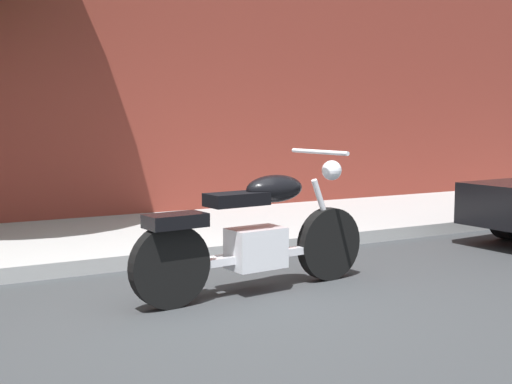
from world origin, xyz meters
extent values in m
plane|color=#303335|center=(0.00, 0.00, 0.00)|extent=(60.00, 60.00, 0.00)
cube|color=#969696|center=(0.00, 2.87, 0.07)|extent=(18.88, 2.52, 0.14)
cylinder|color=black|center=(1.16, 0.46, 0.31)|extent=(0.63, 0.17, 0.62)
cylinder|color=black|center=(-0.35, 0.31, 0.31)|extent=(0.63, 0.17, 0.62)
cube|color=silver|center=(0.41, 0.38, 0.36)|extent=(0.47, 0.32, 0.32)
cube|color=silver|center=(0.41, 0.38, 0.29)|extent=(1.37, 0.22, 0.06)
ellipsoid|color=black|center=(0.59, 0.40, 0.82)|extent=(0.54, 0.31, 0.22)
cube|color=black|center=(0.23, 0.36, 0.76)|extent=(0.50, 0.29, 0.10)
cube|color=black|center=(-0.30, 0.31, 0.64)|extent=(0.46, 0.28, 0.10)
cylinder|color=silver|center=(1.10, 0.45, 0.59)|extent=(0.27, 0.08, 0.58)
cylinder|color=silver|center=(1.04, 0.45, 1.10)|extent=(0.11, 0.70, 0.04)
sphere|color=silver|center=(1.18, 0.46, 0.94)|extent=(0.17, 0.17, 0.17)
cylinder|color=silver|center=(0.14, 0.52, 0.26)|extent=(0.81, 0.17, 0.09)
camera|label=1|loc=(-2.05, -4.11, 1.37)|focal=46.26mm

